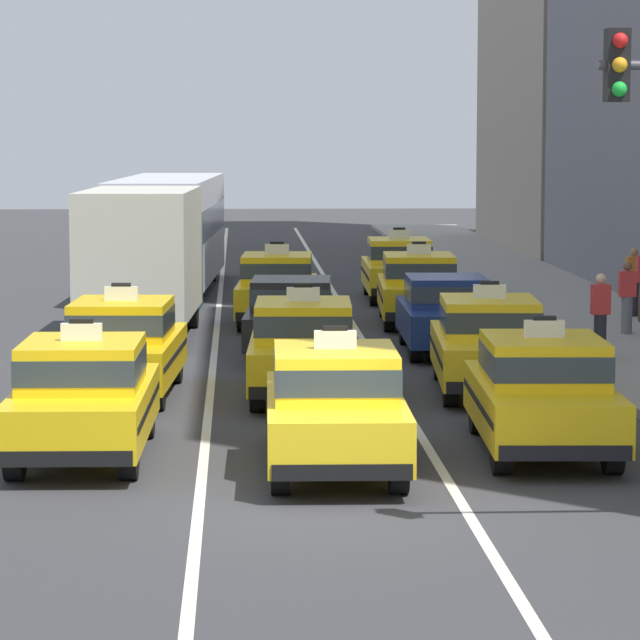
{
  "coord_description": "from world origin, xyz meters",
  "views": [
    {
      "loc": [
        -1.12,
        -20.03,
        4.51
      ],
      "look_at": [
        0.29,
        8.93,
        1.3
      ],
      "focal_mm": 95.69,
      "sensor_mm": 36.0,
      "label": 1
    }
  ],
  "objects": [
    {
      "name": "pedestrian_by_storefront",
      "position": [
        8.26,
        19.77,
        0.96
      ],
      "size": [
        0.47,
        0.24,
        1.62
      ],
      "color": "#23232D",
      "rests_on": "sidewalk_curb"
    },
    {
      "name": "taxi_right_nearest",
      "position": [
        3.15,
        3.45,
        0.88
      ],
      "size": [
        1.99,
        4.63,
        1.96
      ],
      "color": "black",
      "rests_on": "ground"
    },
    {
      "name": "box_truck_left_third",
      "position": [
        -3.18,
        17.65,
        1.78
      ],
      "size": [
        2.55,
        7.06,
        3.27
      ],
      "color": "black",
      "rests_on": "ground"
    },
    {
      "name": "taxi_right_fourth",
      "position": [
        3.13,
        19.59,
        0.88
      ],
      "size": [
        2.03,
        4.64,
        1.96
      ],
      "color": "black",
      "rests_on": "ground"
    },
    {
      "name": "pedestrian_far_corner",
      "position": [
        7.32,
        16.31,
        0.94
      ],
      "size": [
        0.36,
        0.24,
        1.57
      ],
      "color": "slate",
      "rests_on": "sidewalk_curb"
    },
    {
      "name": "taxi_left_nearest",
      "position": [
        -3.26,
        3.37,
        0.88
      ],
      "size": [
        1.9,
        4.59,
        1.96
      ],
      "color": "black",
      "rests_on": "ground"
    },
    {
      "name": "taxi_right_fifth",
      "position": [
        3.21,
        25.4,
        0.88
      ],
      "size": [
        1.92,
        4.6,
        1.96
      ],
      "color": "black",
      "rests_on": "ground"
    },
    {
      "name": "taxi_center_nearest",
      "position": [
        0.17,
        2.35,
        0.88
      ],
      "size": [
        1.89,
        4.59,
        1.96
      ],
      "color": "black",
      "rests_on": "ground"
    },
    {
      "name": "lane_stripe_left_center",
      "position": [
        -1.6,
        20.0,
        0.0
      ],
      "size": [
        0.14,
        80.0,
        0.01
      ],
      "primitive_type": "cube",
      "color": "silver",
      "rests_on": "ground"
    },
    {
      "name": "lane_stripe_center_right",
      "position": [
        1.6,
        20.0,
        0.0
      ],
      "size": [
        0.14,
        80.0,
        0.01
      ],
      "primitive_type": "cube",
      "color": "silver",
      "rests_on": "ground"
    },
    {
      "name": "sedan_center_third",
      "position": [
        -0.04,
        14.0,
        0.85
      ],
      "size": [
        2.02,
        4.4,
        1.58
      ],
      "color": "black",
      "rests_on": "ground"
    },
    {
      "name": "taxi_right_second",
      "position": [
        3.22,
        9.01,
        0.88
      ],
      "size": [
        2.09,
        4.66,
        1.96
      ],
      "color": "black",
      "rests_on": "ground"
    },
    {
      "name": "ground_plane",
      "position": [
        0.0,
        0.0,
        0.0
      ],
      "size": [
        160.0,
        160.0,
        0.0
      ],
      "primitive_type": "plane",
      "color": "#353538"
    },
    {
      "name": "pedestrian_mid_block",
      "position": [
        5.87,
        12.27,
        0.99
      ],
      "size": [
        0.36,
        0.24,
        1.65
      ],
      "color": "#23232D",
      "rests_on": "sidewalk_curb"
    },
    {
      "name": "taxi_center_fourth",
      "position": [
        -0.18,
        19.74,
        0.88
      ],
      "size": [
        2.05,
        4.65,
        1.96
      ],
      "color": "black",
      "rests_on": "ground"
    },
    {
      "name": "sidewalk_curb",
      "position": [
        7.2,
        15.0,
        0.07
      ],
      "size": [
        4.0,
        90.0,
        0.15
      ],
      "primitive_type": "cube",
      "color": "gray",
      "rests_on": "ground"
    },
    {
      "name": "taxi_left_second",
      "position": [
        -3.08,
        8.94,
        0.88
      ],
      "size": [
        2.06,
        4.65,
        1.96
      ],
      "color": "black",
      "rests_on": "ground"
    },
    {
      "name": "bus_left_fourth",
      "position": [
        -3.06,
        28.14,
        1.82
      ],
      "size": [
        3.07,
        11.31,
        3.22
      ],
      "color": "black",
      "rests_on": "ground"
    },
    {
      "name": "sedan_right_third",
      "position": [
        3.13,
        14.38,
        0.85
      ],
      "size": [
        1.87,
        4.34,
        1.58
      ],
      "color": "black",
      "rests_on": "ground"
    },
    {
      "name": "taxi_center_second",
      "position": [
        -0.01,
        8.64,
        0.88
      ],
      "size": [
        1.99,
        4.63,
        1.96
      ],
      "color": "black",
      "rests_on": "ground"
    }
  ]
}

